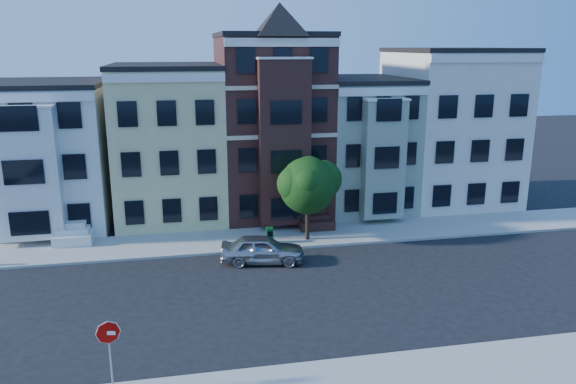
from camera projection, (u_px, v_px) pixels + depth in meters
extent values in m
plane|color=black|center=(322.00, 293.00, 26.89)|extent=(120.00, 120.00, 0.00)
cube|color=#9E9B93|center=(289.00, 237.00, 34.46)|extent=(60.00, 4.00, 0.15)
cube|color=silver|center=(45.00, 155.00, 36.67)|extent=(8.00, 9.00, 9.00)
cube|color=beige|center=(169.00, 144.00, 38.05)|extent=(7.00, 9.00, 10.00)
cube|color=#3A1A17|center=(271.00, 126.00, 39.12)|extent=(7.00, 9.00, 12.00)
cube|color=gray|center=(359.00, 144.00, 40.73)|extent=(6.00, 9.00, 9.00)
cube|color=silver|center=(449.00, 128.00, 41.80)|extent=(8.00, 9.00, 11.00)
imported|color=#A4A6AC|center=(262.00, 249.00, 30.42)|extent=(4.76, 2.59, 1.54)
cube|color=#0E5D23|center=(270.00, 235.00, 33.12)|extent=(0.45, 0.40, 0.94)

